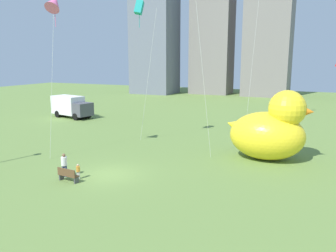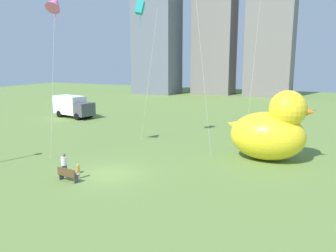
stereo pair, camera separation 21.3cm
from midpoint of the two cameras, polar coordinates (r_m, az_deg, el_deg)
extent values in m
plane|color=olive|center=(23.67, -9.98, -7.99)|extent=(140.00, 140.00, 0.00)
cube|color=brown|center=(22.84, -16.56, -7.89)|extent=(1.49, 0.58, 0.06)
cube|color=brown|center=(22.63, -16.95, -7.41)|extent=(1.46, 0.19, 0.45)
cube|color=#47474C|center=(23.36, -17.66, -8.11)|extent=(0.11, 0.38, 0.39)
cube|color=#47474C|center=(22.48, -15.35, -8.74)|extent=(0.11, 0.38, 0.39)
cylinder|color=#38476B|center=(23.85, -17.34, -7.19)|extent=(0.18, 0.18, 0.78)
cylinder|color=#38476B|center=(23.73, -16.98, -7.27)|extent=(0.18, 0.18, 0.78)
cylinder|color=white|center=(23.59, -17.26, -5.65)|extent=(0.39, 0.39, 0.59)
sphere|color=brown|center=(23.48, -17.32, -4.70)|extent=(0.23, 0.23, 0.23)
cylinder|color=silver|center=(23.23, -15.15, -7.94)|extent=(0.11, 0.11, 0.49)
cylinder|color=silver|center=(23.16, -14.91, -7.99)|extent=(0.11, 0.11, 0.49)
cylinder|color=gold|center=(23.06, -15.09, -6.95)|extent=(0.25, 0.25, 0.37)
sphere|color=#D8AD8C|center=(22.98, -15.12, -6.34)|extent=(0.14, 0.14, 0.14)
ellipsoid|color=yellow|center=(27.40, 15.99, -1.57)|extent=(5.70, 4.22, 3.72)
sphere|color=yellow|center=(26.88, 19.12, 2.76)|extent=(2.78, 2.78, 2.78)
cone|color=orange|center=(26.82, 21.76, 2.27)|extent=(1.25, 1.25, 1.25)
cone|color=yellow|center=(27.71, 10.99, 0.10)|extent=(1.70, 1.49, 1.79)
cube|color=white|center=(47.72, -16.53, 3.41)|extent=(4.74, 3.19, 2.40)
cube|color=#4C4C56|center=(45.41, -14.20, 2.70)|extent=(2.15, 2.61, 1.68)
cylinder|color=black|center=(45.69, -14.31, 1.68)|extent=(1.40, 2.54, 0.90)
cylinder|color=black|center=(48.62, -17.12, 2.09)|extent=(1.40, 2.54, 0.90)
cube|color=slate|center=(78.76, -2.33, 15.89)|extent=(9.16, 7.94, 28.44)
cube|color=gray|center=(78.36, 7.33, 13.82)|extent=(8.64, 6.80, 22.94)
cube|color=gray|center=(77.37, 16.62, 16.67)|extent=(9.19, 10.52, 31.48)
cylinder|color=silver|center=(41.70, 14.11, 13.19)|extent=(0.55, 3.00, 18.84)
cylinder|color=silver|center=(28.02, -19.07, 6.80)|extent=(0.04, 1.48, 11.72)
cone|color=pink|center=(27.75, -18.73, 18.93)|extent=(1.38, 1.74, 1.55)
cylinder|color=pink|center=(27.64, -18.61, 17.09)|extent=(0.04, 0.04, 1.60)
cylinder|color=silver|center=(31.61, -3.53, 8.11)|extent=(2.12, 0.55, 12.06)
cube|color=teal|center=(31.07, -5.07, 19.18)|extent=(0.86, 1.03, 1.31)
cylinder|color=teal|center=(30.96, -5.04, 17.53)|extent=(0.04, 0.04, 1.60)
cylinder|color=silver|center=(26.00, 5.14, 13.53)|extent=(1.74, 1.31, 17.58)
camera|label=1|loc=(0.11, -90.25, -0.05)|focal=36.40mm
camera|label=2|loc=(0.11, 89.75, 0.05)|focal=36.40mm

